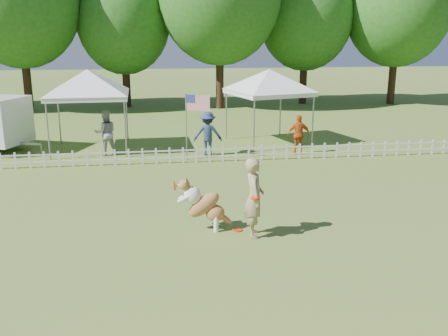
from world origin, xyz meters
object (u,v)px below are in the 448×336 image
object	(u,v)px
spectator_c	(299,135)
canopy_tent_right	(268,107)
flag_pole	(186,127)
canopy_tent_left	(90,112)
dog	(205,205)
frisbee_on_turf	(237,230)
handler	(254,197)
spectator_a	(106,133)
spectator_b	(208,134)

from	to	relation	value
spectator_c	canopy_tent_right	bearing A→B (deg)	-66.72
flag_pole	canopy_tent_left	bearing A→B (deg)	169.07
dog	frisbee_on_turf	bearing A→B (deg)	-2.42
frisbee_on_turf	handler	bearing A→B (deg)	-46.39
canopy_tent_left	spectator_a	distance (m)	1.39
handler	dog	distance (m)	1.26
canopy_tent_left	spectator_a	bearing A→B (deg)	-56.21
dog	canopy_tent_right	distance (m)	10.62
flag_pole	spectator_b	bearing A→B (deg)	54.45
dog	canopy_tent_left	world-z (taller)	canopy_tent_left
flag_pole	handler	bearing A→B (deg)	-63.12
handler	flag_pole	xyz separation A→B (m)	(-1.08, 7.70, 0.32)
canopy_tent_left	spectator_c	world-z (taller)	canopy_tent_left
spectator_b	flag_pole	bearing A→B (deg)	40.35
flag_pole	spectator_a	xyz separation A→B (m)	(-3.11, 1.21, -0.38)
canopy_tent_left	handler	bearing A→B (deg)	-65.33
spectator_b	spectator_c	distance (m)	3.64
spectator_a	spectator_c	size ratio (longest dim) A/B	1.12
dog	spectator_c	world-z (taller)	spectator_c
frisbee_on_turf	canopy_tent_right	distance (m)	10.57
dog	spectator_a	xyz separation A→B (m)	(-3.06, 8.41, 0.24)
frisbee_on_turf	spectator_c	size ratio (longest dim) A/B	0.16
canopy_tent_right	spectator_c	xyz separation A→B (m)	(0.71, -2.37, -0.78)
frisbee_on_turf	canopy_tent_left	bearing A→B (deg)	115.46
handler	frisbee_on_turf	size ratio (longest dim) A/B	7.64
handler	canopy_tent_left	distance (m)	11.03
dog	frisbee_on_turf	distance (m)	1.02
frisbee_on_turf	spectator_c	distance (m)	8.54
spectator_c	canopy_tent_left	bearing A→B (deg)	-6.20
handler	frisbee_on_turf	bearing A→B (deg)	49.09
canopy_tent_left	frisbee_on_turf	bearing A→B (deg)	-66.13
handler	spectator_c	world-z (taller)	handler
flag_pole	spectator_a	bearing A→B (deg)	177.63
canopy_tent_right	spectator_a	size ratio (longest dim) A/B	1.75
dog	spectator_b	world-z (taller)	spectator_b
spectator_b	frisbee_on_turf	bearing A→B (deg)	93.77
handler	canopy_tent_left	size ratio (longest dim) A/B	0.59
dog	canopy_tent_left	distance (m)	10.14
spectator_b	handler	bearing A→B (deg)	96.16
dog	spectator_c	size ratio (longest dim) A/B	0.82
canopy_tent_left	dog	bearing A→B (deg)	-69.79
handler	canopy_tent_right	distance (m)	10.73
handler	canopy_tent_left	world-z (taller)	canopy_tent_left
canopy_tent_left	spectator_b	xyz separation A→B (m)	(4.68, -1.55, -0.75)
handler	dog	bearing A→B (deg)	71.42
spectator_a	flag_pole	bearing A→B (deg)	147.90
spectator_b	spectator_c	world-z (taller)	spectator_b
canopy_tent_right	spectator_b	size ratio (longest dim) A/B	1.81
handler	spectator_c	distance (m)	8.69
spectator_a	spectator_b	world-z (taller)	spectator_a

